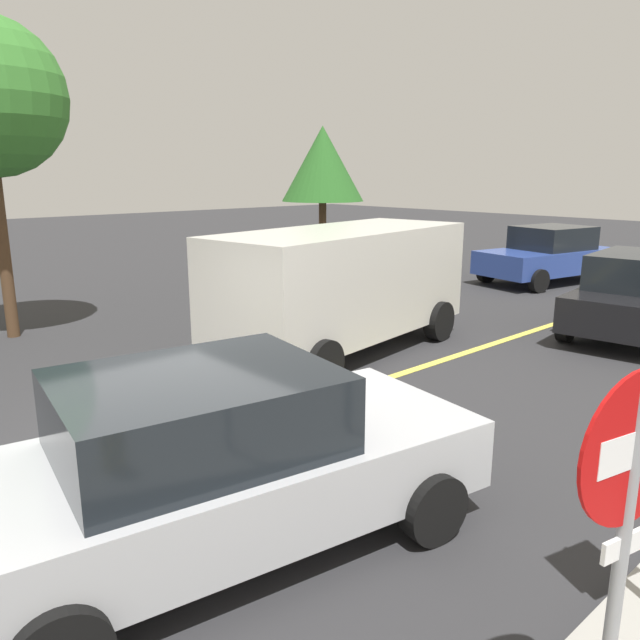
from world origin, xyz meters
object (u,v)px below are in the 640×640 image
Objects in this scene: white_van at (341,282)px; car_blue_far_lane at (548,255)px; stop_sign at (626,520)px; tree_centre_verge at (323,164)px; car_black_crossing at (639,294)px; car_silver_mid_road at (218,460)px.

car_blue_far_lane is (9.41, 1.09, -0.45)m from white_van.
stop_sign reaches higher than white_van.
car_black_crossing is at bearing -89.70° from tree_centre_verge.
car_black_crossing is (5.20, -3.08, -0.45)m from white_van.
car_black_crossing is (-4.21, -4.17, 0.00)m from car_blue_far_lane.
tree_centre_verge is (-0.05, 9.26, 2.56)m from car_black_crossing.
white_van is at bearing 55.35° from stop_sign.
car_silver_mid_road is 14.30m from tree_centre_verge.
stop_sign reaches higher than car_silver_mid_road.
white_van is 1.22× the size of car_blue_far_lane.
tree_centre_verge is (5.15, 6.18, 2.11)m from white_van.
car_silver_mid_road is (-0.24, 3.15, -0.79)m from stop_sign.
stop_sign is at bearing -150.82° from car_blue_far_lane.
car_blue_far_lane is at bearing 6.63° from white_van.
car_silver_mid_road is 10.14m from car_black_crossing.
car_blue_far_lane reaches higher than car_silver_mid_road.
car_black_crossing is 1.05× the size of tree_centre_verge.
stop_sign is 10.59m from car_black_crossing.
tree_centre_verge is (10.08, 9.81, 2.57)m from car_silver_mid_road.
white_van is 6.06m from car_black_crossing.
tree_centre_verge is (9.84, 12.96, 1.78)m from stop_sign.
white_van is 9.49m from car_blue_far_lane.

